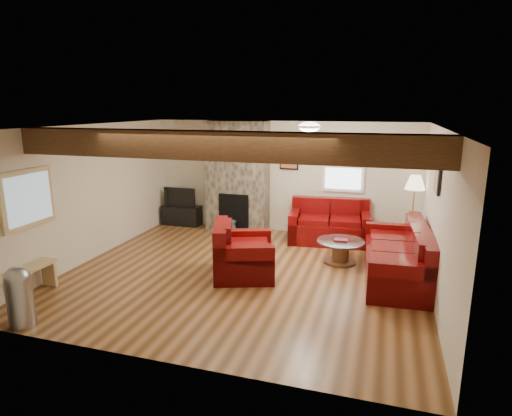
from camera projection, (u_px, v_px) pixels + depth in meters
The scene contains 18 objects.
room at pixel (244, 203), 7.09m from camera, with size 8.00×8.00×8.00m.
oak_beam at pixel (213, 145), 5.68m from camera, with size 6.00×0.36×0.38m, color #341E0F.
chimney_breast at pixel (237, 178), 9.70m from camera, with size 1.40×0.67×2.50m.
back_window at pixel (344, 167), 9.15m from camera, with size 0.90×0.08×1.10m, color white, non-canonical shape.
hatch_window at pixel (28, 199), 6.49m from camera, with size 0.08×1.00×0.90m, color tan, non-canonical shape.
ceiling_dome at pixel (309, 128), 7.39m from camera, with size 0.40×0.40×0.18m, color white, non-canonical shape.
artwork_back at pixel (289, 158), 9.46m from camera, with size 0.42×0.06×0.52m, color black, non-canonical shape.
artwork_right at pixel (437, 179), 6.41m from camera, with size 0.06×0.55×0.42m, color black, non-canonical shape.
sofa_three at pixel (396, 253), 7.10m from camera, with size 2.32×0.97×0.90m, color #440504, non-canonical shape.
loveseat at pixel (330, 222), 9.02m from camera, with size 1.66×0.96×0.88m, color #440504, non-canonical shape.
armchair_red at pixel (244, 249), 7.24m from camera, with size 1.12×0.98×0.91m, color #440504, non-canonical shape.
coffee_table at pixel (340, 252), 7.84m from camera, with size 0.87×0.87×0.45m.
tv_cabinet at pixel (182, 215), 10.37m from camera, with size 0.93×0.37×0.47m, color black.
television at pixel (181, 197), 10.27m from camera, with size 0.80×0.10×0.46m, color black.
floor_lamp at pixel (415, 187), 8.32m from camera, with size 0.39×0.39×1.51m.
pine_bench at pixel (21, 286), 6.32m from camera, with size 0.28×1.21×0.45m, color tan, non-canonical shape.
pedal_bin at pixel (20, 296), 5.54m from camera, with size 0.33×0.33×0.83m, color #98999D, non-canonical shape.
coal_bucket at pixel (229, 228), 9.57m from camera, with size 0.35×0.35×0.33m, color slate, non-canonical shape.
Camera 1 is at (2.21, -6.55, 2.82)m, focal length 30.00 mm.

